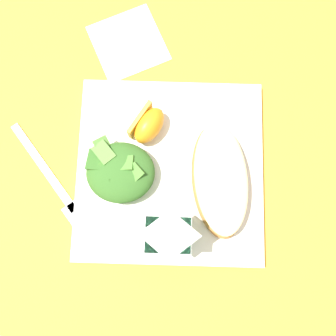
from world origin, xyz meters
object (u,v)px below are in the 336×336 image
green_salad_pile (118,172)px  milk_carton (167,235)px  cheesy_pizza_bread (218,179)px  white_plate (168,170)px  orange_wedge_front (146,125)px  metal_fork (51,183)px  paper_napkin (127,43)px

green_salad_pile → milk_carton: size_ratio=0.91×
cheesy_pizza_bread → white_plate: bearing=-12.6°
cheesy_pizza_bread → orange_wedge_front: orange_wedge_front is taller
white_plate → metal_fork: size_ratio=1.77×
green_salad_pile → paper_napkin: size_ratio=0.91×
orange_wedge_front → paper_napkin: size_ratio=0.64×
milk_carton → metal_fork: size_ratio=0.70×
green_salad_pile → orange_wedge_front: green_salad_pile is taller
green_salad_pile → paper_napkin: (0.00, -0.22, -0.04)m
cheesy_pizza_bread → green_salad_pile: (0.14, -0.01, 0.00)m
paper_napkin → green_salad_pile: bearing=90.8°
milk_carton → orange_wedge_front: bearing=-77.2°
white_plate → milk_carton: bearing=91.3°
green_salad_pile → paper_napkin: bearing=-89.2°
orange_wedge_front → metal_fork: size_ratio=0.44×
cheesy_pizza_bread → paper_napkin: size_ratio=1.61×
green_salad_pile → cheesy_pizza_bread: bearing=177.6°
metal_fork → orange_wedge_front: bearing=-149.1°
paper_napkin → metal_fork: 0.26m
green_salad_pile → metal_fork: bearing=7.7°
milk_carton → paper_napkin: milk_carton is taller
orange_wedge_front → milk_carton: bearing=102.8°
paper_napkin → metal_fork: (0.10, 0.24, 0.00)m
white_plate → green_salad_pile: bearing=8.0°
metal_fork → milk_carton: bearing=158.1°
milk_carton → orange_wedge_front: 0.17m
white_plate → milk_carton: size_ratio=2.55×
milk_carton → metal_fork: milk_carton is taller
green_salad_pile → white_plate: bearing=-172.0°
green_salad_pile → paper_napkin: 0.23m
cheesy_pizza_bread → orange_wedge_front: bearing=-36.4°
orange_wedge_front → paper_napkin: (0.04, -0.15, -0.03)m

